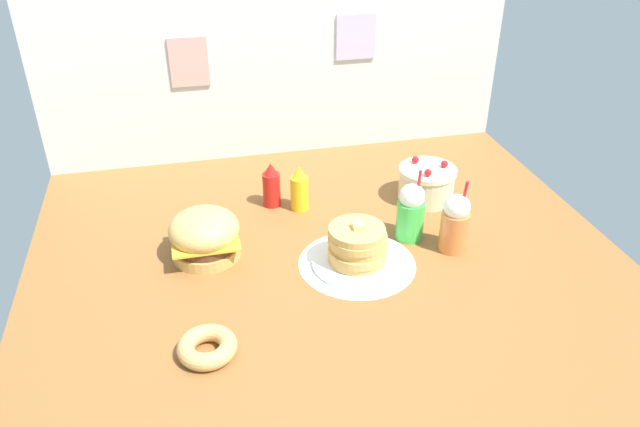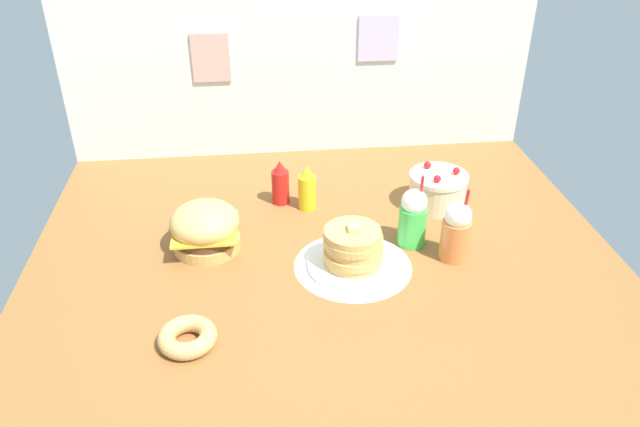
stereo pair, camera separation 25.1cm
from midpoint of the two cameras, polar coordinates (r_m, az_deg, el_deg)
The scene contains 11 objects.
ground_plane at distance 2.49m, azimuth 3.44°, elevation -4.74°, with size 2.39×2.13×0.02m, color brown.
back_wall at distance 3.22m, azimuth 0.53°, elevation 13.38°, with size 2.39×0.04×0.93m.
doily_mat at distance 2.47m, azimuth 5.97°, elevation -4.92°, with size 0.47×0.47×0.00m, color white.
burger at distance 2.53m, azimuth -7.78°, elevation -1.39°, with size 0.28×0.28×0.20m.
pancake_stack at distance 2.42m, azimuth 6.05°, elevation -3.48°, with size 0.36×0.36×0.19m.
layer_cake at distance 2.89m, azimuth 13.25°, elevation 2.08°, with size 0.27×0.27×0.19m.
ketchup_bottle at distance 2.83m, azimuth -1.16°, elevation 2.72°, with size 0.08×0.08×0.21m.
mustard_bottle at distance 2.79m, azimuth 1.37°, elevation 2.23°, with size 0.08×0.08×0.21m.
cream_soda_cup at distance 2.57m, azimuth 11.36°, elevation -0.44°, with size 0.12×0.12×0.32m.
orange_float_cup at distance 2.52m, azimuth 15.26°, elevation -1.69°, with size 0.12×0.12×0.32m.
donut_pink_glaze at distance 2.11m, azimuth -8.79°, elevation -11.30°, with size 0.20×0.20×0.06m.
Camera 2 is at (-0.25, -2.01, 1.44)m, focal length 34.67 mm.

